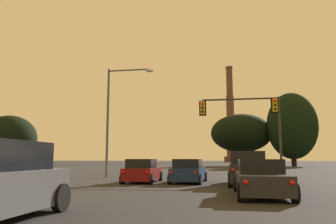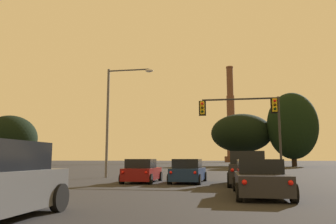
% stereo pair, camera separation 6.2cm
% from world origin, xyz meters
% --- Properties ---
extents(hatchback_left_lane_front, '(1.97, 4.13, 1.44)m').
position_xyz_m(hatchback_left_lane_front, '(-3.18, 18.20, 0.66)').
color(hatchback_left_lane_front, maroon).
rests_on(hatchback_left_lane_front, ground_plane).
extents(sedan_right_lane_second, '(2.00, 4.71, 1.43)m').
position_xyz_m(sedan_right_lane_second, '(3.25, 11.61, 0.67)').
color(sedan_right_lane_second, '#232328').
rests_on(sedan_right_lane_second, ground_plane).
extents(hatchback_center_lane_front, '(2.07, 4.17, 1.44)m').
position_xyz_m(hatchback_center_lane_front, '(-0.32, 18.38, 0.66)').
color(hatchback_center_lane_front, navy).
rests_on(hatchback_center_lane_front, ground_plane).
extents(suv_right_lane_front, '(2.20, 4.94, 1.86)m').
position_xyz_m(suv_right_lane_front, '(3.11, 17.18, 0.90)').
color(suv_right_lane_front, '#232328').
rests_on(suv_right_lane_front, ground_plane).
extents(traffic_light_overhead_right, '(6.46, 0.50, 6.31)m').
position_xyz_m(traffic_light_overhead_right, '(4.10, 24.56, 4.86)').
color(traffic_light_overhead_right, '#2D2D30').
rests_on(traffic_light_overhead_right, ground_plane).
extents(street_lamp, '(3.82, 0.36, 8.71)m').
position_xyz_m(street_lamp, '(-6.66, 22.88, 5.40)').
color(street_lamp, '#56565B').
rests_on(street_lamp, ground_plane).
extents(smokestack, '(6.65, 6.65, 44.78)m').
position_xyz_m(smokestack, '(5.07, 151.12, 17.60)').
color(smokestack, '#523427').
rests_on(smokestack, ground_plane).
extents(treeline_left_mid, '(12.91, 11.62, 11.04)m').
position_xyz_m(treeline_left_mid, '(5.54, 69.70, 6.92)').
color(treeline_left_mid, black).
rests_on(treeline_left_mid, ground_plane).
extents(treeline_center_left, '(11.86, 10.67, 10.91)m').
position_xyz_m(treeline_center_left, '(-44.28, 62.50, 5.90)').
color(treeline_center_left, black).
rests_on(treeline_center_left, ground_plane).
extents(treeline_far_right, '(9.84, 8.85, 14.71)m').
position_xyz_m(treeline_far_right, '(15.36, 66.42, 8.04)').
color(treeline_far_right, black).
rests_on(treeline_far_right, ground_plane).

